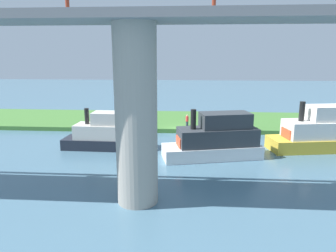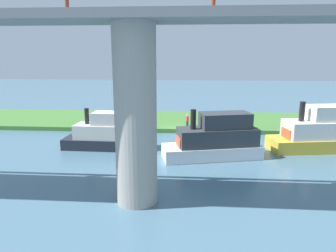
{
  "view_description": "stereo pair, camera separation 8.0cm",
  "coord_description": "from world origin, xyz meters",
  "px_view_note": "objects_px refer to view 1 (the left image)",
  "views": [
    {
      "loc": [
        -0.75,
        35.38,
        8.93
      ],
      "look_at": [
        1.48,
        5.0,
        2.0
      ],
      "focal_mm": 33.36,
      "sensor_mm": 36.0,
      "label": 1
    },
    {
      "loc": [
        -0.83,
        35.37,
        8.93
      ],
      "look_at": [
        1.48,
        5.0,
        2.0
      ],
      "focal_mm": 33.36,
      "sensor_mm": 36.0,
      "label": 2
    }
  ],
  "objects_px": {
    "motorboat_white": "(215,140)",
    "motorboat_red": "(107,135)",
    "person_on_bank": "(187,120)",
    "riverboat_paddlewheel": "(106,134)",
    "mooring_post": "(251,124)",
    "bridge_pylon": "(136,117)",
    "skiff_small": "(322,132)"
  },
  "relations": [
    {
      "from": "mooring_post",
      "to": "person_on_bank",
      "type": "bearing_deg",
      "value": -4.07
    },
    {
      "from": "person_on_bank",
      "to": "motorboat_red",
      "type": "relative_size",
      "value": 0.32
    },
    {
      "from": "person_on_bank",
      "to": "riverboat_paddlewheel",
      "type": "bearing_deg",
      "value": 47.1
    },
    {
      "from": "motorboat_white",
      "to": "riverboat_paddlewheel",
      "type": "bearing_deg",
      "value": -11.17
    },
    {
      "from": "motorboat_red",
      "to": "person_on_bank",
      "type": "bearing_deg",
      "value": -149.16
    },
    {
      "from": "skiff_small",
      "to": "motorboat_red",
      "type": "height_order",
      "value": "skiff_small"
    },
    {
      "from": "skiff_small",
      "to": "motorboat_white",
      "type": "height_order",
      "value": "skiff_small"
    },
    {
      "from": "motorboat_white",
      "to": "motorboat_red",
      "type": "distance_m",
      "value": 12.44
    },
    {
      "from": "mooring_post",
      "to": "motorboat_white",
      "type": "relative_size",
      "value": 0.1
    },
    {
      "from": "person_on_bank",
      "to": "skiff_small",
      "type": "xyz_separation_m",
      "value": [
        -12.95,
        7.33,
        0.55
      ]
    },
    {
      "from": "person_on_bank",
      "to": "riverboat_paddlewheel",
      "type": "relative_size",
      "value": 0.18
    },
    {
      "from": "riverboat_paddlewheel",
      "to": "mooring_post",
      "type": "bearing_deg",
      "value": -152.99
    },
    {
      "from": "motorboat_white",
      "to": "motorboat_red",
      "type": "xyz_separation_m",
      "value": [
        11.18,
        -5.33,
        -1.13
      ]
    },
    {
      "from": "riverboat_paddlewheel",
      "to": "skiff_small",
      "type": "height_order",
      "value": "skiff_small"
    },
    {
      "from": "bridge_pylon",
      "to": "skiff_small",
      "type": "height_order",
      "value": "bridge_pylon"
    },
    {
      "from": "riverboat_paddlewheel",
      "to": "motorboat_white",
      "type": "relative_size",
      "value": 0.86
    },
    {
      "from": "skiff_small",
      "to": "riverboat_paddlewheel",
      "type": "bearing_deg",
      "value": 2.9
    },
    {
      "from": "bridge_pylon",
      "to": "motorboat_red",
      "type": "xyz_separation_m",
      "value": [
        5.75,
        -14.32,
        -4.86
      ]
    },
    {
      "from": "bridge_pylon",
      "to": "person_on_bank",
      "type": "distance_m",
      "value": 20.07
    },
    {
      "from": "mooring_post",
      "to": "riverboat_paddlewheel",
      "type": "xyz_separation_m",
      "value": [
        15.39,
        7.84,
        0.5
      ]
    },
    {
      "from": "bridge_pylon",
      "to": "skiff_small",
      "type": "distance_m",
      "value": 20.19
    },
    {
      "from": "mooring_post",
      "to": "motorboat_red",
      "type": "relative_size",
      "value": 0.21
    },
    {
      "from": "riverboat_paddlewheel",
      "to": "motorboat_white",
      "type": "xyz_separation_m",
      "value": [
        -10.41,
        2.06,
        0.17
      ]
    },
    {
      "from": "bridge_pylon",
      "to": "mooring_post",
      "type": "distance_m",
      "value": 22.01
    },
    {
      "from": "person_on_bank",
      "to": "motorboat_white",
      "type": "relative_size",
      "value": 0.15
    },
    {
      "from": "bridge_pylon",
      "to": "skiff_small",
      "type": "relative_size",
      "value": 1.12
    },
    {
      "from": "motorboat_white",
      "to": "skiff_small",
      "type": "bearing_deg",
      "value": -163.26
    },
    {
      "from": "skiff_small",
      "to": "motorboat_white",
      "type": "relative_size",
      "value": 1.06
    },
    {
      "from": "bridge_pylon",
      "to": "mooring_post",
      "type": "relative_size",
      "value": 11.5
    },
    {
      "from": "mooring_post",
      "to": "skiff_small",
      "type": "relative_size",
      "value": 0.1
    },
    {
      "from": "riverboat_paddlewheel",
      "to": "person_on_bank",
      "type": "bearing_deg",
      "value": -132.9
    },
    {
      "from": "riverboat_paddlewheel",
      "to": "motorboat_red",
      "type": "xyz_separation_m",
      "value": [
        0.76,
        -3.28,
        -0.95
      ]
    }
  ]
}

